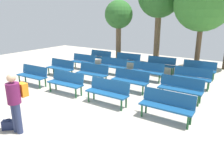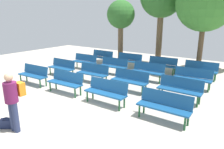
{
  "view_description": "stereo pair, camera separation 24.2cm",
  "coord_description": "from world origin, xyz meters",
  "px_view_note": "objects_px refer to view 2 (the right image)",
  "views": [
    {
      "loc": [
        4.89,
        -4.03,
        3.04
      ],
      "look_at": [
        0.0,
        3.34,
        0.55
      ],
      "focal_mm": 33.1,
      "sensor_mm": 36.0,
      "label": 1
    },
    {
      "loc": [
        5.09,
        -3.89,
        3.04
      ],
      "look_at": [
        0.0,
        3.34,
        0.55
      ],
      "focal_mm": 33.1,
      "sensor_mm": 36.0,
      "label": 2
    }
  ],
  "objects_px": {
    "bench_r1_c0": "(62,66)",
    "bench_r3_c0": "(102,56)",
    "bench_r2_c1": "(114,65)",
    "bench_r1_c3": "(180,88)",
    "bench_r0_c0": "(34,74)",
    "tree_3": "(206,3)",
    "bench_r3_c3": "(201,69)",
    "bench_r3_c2": "(162,64)",
    "bench_r0_c3": "(164,105)",
    "tree_0": "(121,16)",
    "bench_r3_c1": "(129,60)",
    "bench_r1_c1": "(93,72)",
    "handbag": "(6,123)",
    "bench_r2_c3": "(193,77)",
    "bench_r1_c2": "(130,79)",
    "visitor_with_backpack": "(13,99)",
    "bench_r0_c1": "(66,81)",
    "bench_r2_c2": "(148,70)",
    "bench_r2_c0": "(84,61)",
    "bench_r0_c2": "(106,91)"
  },
  "relations": [
    {
      "from": "bench_r0_c3",
      "to": "bench_r1_c1",
      "type": "bearing_deg",
      "value": 157.85
    },
    {
      "from": "bench_r1_c0",
      "to": "bench_r0_c1",
      "type": "bearing_deg",
      "value": -38.45
    },
    {
      "from": "bench_r1_c3",
      "to": "bench_r3_c3",
      "type": "xyz_separation_m",
      "value": [
        -0.05,
        3.45,
        0.0
      ]
    },
    {
      "from": "bench_r0_c1",
      "to": "handbag",
      "type": "xyz_separation_m",
      "value": [
        0.71,
        -2.92,
        -0.37
      ]
    },
    {
      "from": "bench_r1_c3",
      "to": "bench_r2_c2",
      "type": "distance_m",
      "value": 2.67
    },
    {
      "from": "bench_r1_c1",
      "to": "bench_r1_c3",
      "type": "distance_m",
      "value": 4.1
    },
    {
      "from": "bench_r3_c1",
      "to": "tree_0",
      "type": "relative_size",
      "value": 0.4
    },
    {
      "from": "bench_r2_c1",
      "to": "bench_r3_c2",
      "type": "distance_m",
      "value": 2.71
    },
    {
      "from": "bench_r0_c0",
      "to": "bench_r3_c1",
      "type": "distance_m",
      "value": 5.64
    },
    {
      "from": "bench_r2_c3",
      "to": "bench_r3_c2",
      "type": "bearing_deg",
      "value": 138.63
    },
    {
      "from": "tree_0",
      "to": "handbag",
      "type": "bearing_deg",
      "value": -77.26
    },
    {
      "from": "bench_r2_c0",
      "to": "bench_r1_c3",
      "type": "bearing_deg",
      "value": -15.9
    },
    {
      "from": "bench_r2_c1",
      "to": "bench_r3_c3",
      "type": "bearing_deg",
      "value": 21.48
    },
    {
      "from": "bench_r3_c2",
      "to": "handbag",
      "type": "distance_m",
      "value": 8.28
    },
    {
      "from": "bench_r2_c0",
      "to": "handbag",
      "type": "distance_m",
      "value": 6.97
    },
    {
      "from": "bench_r0_c1",
      "to": "bench_r1_c3",
      "type": "relative_size",
      "value": 1.01
    },
    {
      "from": "bench_r3_c0",
      "to": "bench_r0_c1",
      "type": "bearing_deg",
      "value": -66.96
    },
    {
      "from": "bench_r1_c2",
      "to": "bench_r3_c1",
      "type": "bearing_deg",
      "value": 120.72
    },
    {
      "from": "bench_r0_c2",
      "to": "tree_0",
      "type": "xyz_separation_m",
      "value": [
        -3.38,
        6.14,
        2.58
      ]
    },
    {
      "from": "bench_r1_c0",
      "to": "bench_r3_c0",
      "type": "height_order",
      "value": "same"
    },
    {
      "from": "bench_r0_c0",
      "to": "bench_r3_c3",
      "type": "bearing_deg",
      "value": 38.93
    },
    {
      "from": "bench_r0_c3",
      "to": "bench_r3_c3",
      "type": "distance_m",
      "value": 5.23
    },
    {
      "from": "bench_r1_c2",
      "to": "visitor_with_backpack",
      "type": "bearing_deg",
      "value": -102.07
    },
    {
      "from": "bench_r1_c2",
      "to": "bench_r2_c2",
      "type": "height_order",
      "value": "same"
    },
    {
      "from": "bench_r0_c1",
      "to": "bench_r0_c3",
      "type": "xyz_separation_m",
      "value": [
        4.17,
        0.06,
        0.0
      ]
    },
    {
      "from": "bench_r1_c1",
      "to": "bench_r2_c0",
      "type": "xyz_separation_m",
      "value": [
        -2.1,
        1.7,
        0.0
      ]
    },
    {
      "from": "bench_r2_c2",
      "to": "bench_r3_c2",
      "type": "xyz_separation_m",
      "value": [
        0.02,
        1.76,
        0.0
      ]
    },
    {
      "from": "bench_r1_c0",
      "to": "bench_r2_c3",
      "type": "bearing_deg",
      "value": 17.5
    },
    {
      "from": "bench_r0_c3",
      "to": "tree_0",
      "type": "height_order",
      "value": "tree_0"
    },
    {
      "from": "bench_r0_c2",
      "to": "bench_r2_c1",
      "type": "distance_m",
      "value": 4.06
    },
    {
      "from": "bench_r2_c3",
      "to": "handbag",
      "type": "relative_size",
      "value": 4.46
    },
    {
      "from": "bench_r0_c1",
      "to": "bench_r1_c0",
      "type": "distance_m",
      "value": 2.65
    },
    {
      "from": "tree_0",
      "to": "bench_r3_c0",
      "type": "bearing_deg",
      "value": -127.76
    },
    {
      "from": "bench_r1_c1",
      "to": "bench_r2_c0",
      "type": "relative_size",
      "value": 1.01
    },
    {
      "from": "bench_r0_c2",
      "to": "bench_r2_c3",
      "type": "xyz_separation_m",
      "value": [
        2.05,
        3.55,
        0.0
      ]
    },
    {
      "from": "bench_r3_c0",
      "to": "handbag",
      "type": "relative_size",
      "value": 4.42
    },
    {
      "from": "bench_r2_c0",
      "to": "bench_r3_c1",
      "type": "relative_size",
      "value": 1.0
    },
    {
      "from": "bench_r0_c0",
      "to": "bench_r1_c3",
      "type": "bearing_deg",
      "value": 14.78
    },
    {
      "from": "bench_r0_c0",
      "to": "tree_3",
      "type": "distance_m",
      "value": 9.19
    },
    {
      "from": "bench_r1_c2",
      "to": "tree_3",
      "type": "relative_size",
      "value": 0.31
    },
    {
      "from": "bench_r2_c3",
      "to": "bench_r3_c1",
      "type": "distance_m",
      "value": 4.49
    },
    {
      "from": "bench_r1_c0",
      "to": "handbag",
      "type": "xyz_separation_m",
      "value": [
        2.78,
        -4.57,
        -0.37
      ]
    },
    {
      "from": "bench_r0_c0",
      "to": "bench_r3_c1",
      "type": "bearing_deg",
      "value": 67.3
    },
    {
      "from": "bench_r2_c1",
      "to": "bench_r1_c3",
      "type": "bearing_deg",
      "value": -24.03
    },
    {
      "from": "bench_r3_c3",
      "to": "bench_r3_c2",
      "type": "bearing_deg",
      "value": 179.19
    },
    {
      "from": "handbag",
      "to": "bench_r3_c1",
      "type": "bearing_deg",
      "value": 95.68
    },
    {
      "from": "bench_r2_c0",
      "to": "bench_r2_c1",
      "type": "xyz_separation_m",
      "value": [
        2.06,
        0.07,
        0.0
      ]
    },
    {
      "from": "bench_r0_c0",
      "to": "bench_r2_c3",
      "type": "xyz_separation_m",
      "value": [
        6.15,
        3.65,
        0.0
      ]
    },
    {
      "from": "bench_r2_c3",
      "to": "bench_r1_c0",
      "type": "bearing_deg",
      "value": -165.03
    },
    {
      "from": "bench_r3_c2",
      "to": "tree_3",
      "type": "xyz_separation_m",
      "value": [
        1.66,
        1.1,
        3.22
      ]
    }
  ]
}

